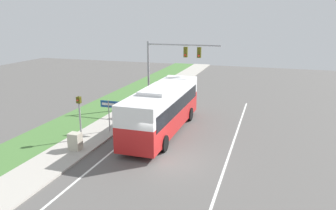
{
  "coord_description": "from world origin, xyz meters",
  "views": [
    {
      "loc": [
        5.71,
        -17.32,
        8.35
      ],
      "look_at": [
        -1.59,
        5.55,
        1.84
      ],
      "focal_mm": 35.0,
      "sensor_mm": 36.0,
      "label": 1
    }
  ],
  "objects_px": {
    "utility_cabinet": "(75,141)",
    "street_sign": "(110,109)",
    "bus": "(163,107)",
    "pedestrian_signal": "(80,111)",
    "signal_gantry": "(170,61)"
  },
  "relations": [
    {
      "from": "bus",
      "to": "pedestrian_signal",
      "type": "xyz_separation_m",
      "value": [
        -4.8,
        -3.44,
        0.19
      ]
    },
    {
      "from": "signal_gantry",
      "to": "pedestrian_signal",
      "type": "bearing_deg",
      "value": -110.29
    },
    {
      "from": "street_sign",
      "to": "bus",
      "type": "bearing_deg",
      "value": 19.36
    },
    {
      "from": "pedestrian_signal",
      "to": "signal_gantry",
      "type": "bearing_deg",
      "value": 69.71
    },
    {
      "from": "pedestrian_signal",
      "to": "street_sign",
      "type": "height_order",
      "value": "pedestrian_signal"
    },
    {
      "from": "street_sign",
      "to": "utility_cabinet",
      "type": "xyz_separation_m",
      "value": [
        -0.56,
        -3.79,
        -1.16
      ]
    },
    {
      "from": "pedestrian_signal",
      "to": "street_sign",
      "type": "relative_size",
      "value": 1.27
    },
    {
      "from": "bus",
      "to": "utility_cabinet",
      "type": "distance_m",
      "value": 6.71
    },
    {
      "from": "bus",
      "to": "utility_cabinet",
      "type": "relative_size",
      "value": 10.04
    },
    {
      "from": "utility_cabinet",
      "to": "street_sign",
      "type": "bearing_deg",
      "value": 81.57
    },
    {
      "from": "street_sign",
      "to": "utility_cabinet",
      "type": "height_order",
      "value": "street_sign"
    },
    {
      "from": "utility_cabinet",
      "to": "signal_gantry",
      "type": "bearing_deg",
      "value": 75.38
    },
    {
      "from": "signal_gantry",
      "to": "utility_cabinet",
      "type": "relative_size",
      "value": 6.1
    },
    {
      "from": "signal_gantry",
      "to": "street_sign",
      "type": "bearing_deg",
      "value": -107.74
    },
    {
      "from": "signal_gantry",
      "to": "pedestrian_signal",
      "type": "height_order",
      "value": "signal_gantry"
    }
  ]
}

